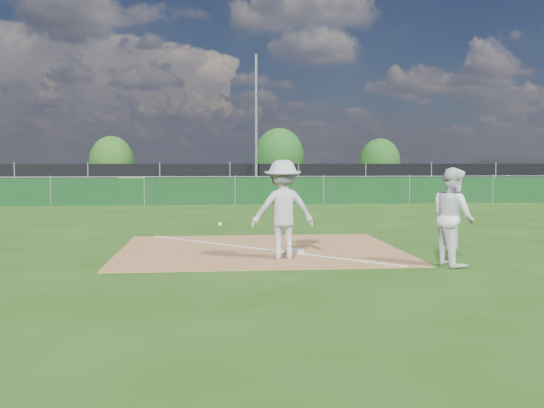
{
  "coord_description": "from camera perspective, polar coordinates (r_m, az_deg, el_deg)",
  "views": [
    {
      "loc": [
        -1.02,
        -12.02,
        1.91
      ],
      "look_at": [
        0.27,
        1.0,
        1.0
      ],
      "focal_mm": 40.0,
      "sensor_mm": 36.0,
      "label": 1
    }
  ],
  "objects": [
    {
      "name": "ground",
      "position": [
        22.12,
        -2.98,
        -0.97
      ],
      "size": [
        90.0,
        90.0,
        0.0
      ],
      "primitive_type": "plane",
      "color": "#1F460F",
      "rests_on": "ground"
    },
    {
      "name": "infield_dirt",
      "position": [
        13.19,
        -1.15,
        -4.3
      ],
      "size": [
        6.0,
        5.0,
        0.02
      ],
      "primitive_type": "cube",
      "color": "#96663C",
      "rests_on": "ground"
    },
    {
      "name": "foul_line",
      "position": [
        13.19,
        -1.15,
        -4.24
      ],
      "size": [
        5.01,
        5.01,
        0.01
      ],
      "primitive_type": "cube",
      "rotation": [
        0.0,
        0.0,
        0.79
      ],
      "color": "white",
      "rests_on": "infield_dirt"
    },
    {
      "name": "green_fence",
      "position": [
        27.07,
        -3.48,
        1.21
      ],
      "size": [
        44.0,
        0.05,
        1.2
      ],
      "primitive_type": "cube",
      "color": "#0E3415",
      "rests_on": "ground"
    },
    {
      "name": "dirt_mound",
      "position": [
        30.8,
        -13.07,
        1.42
      ],
      "size": [
        3.38,
        2.6,
        1.17
      ],
      "primitive_type": "ellipsoid",
      "color": "#988149",
      "rests_on": "ground"
    },
    {
      "name": "black_fence",
      "position": [
        35.04,
        -3.98,
        2.33
      ],
      "size": [
        46.0,
        0.04,
        1.8
      ],
      "primitive_type": "cube",
      "color": "black",
      "rests_on": "ground"
    },
    {
      "name": "parking_lot",
      "position": [
        40.07,
        -4.18,
        1.26
      ],
      "size": [
        46.0,
        9.0,
        0.01
      ],
      "primitive_type": "cube",
      "color": "black",
      "rests_on": "ground"
    },
    {
      "name": "light_pole",
      "position": [
        34.87,
        -1.5,
        7.43
      ],
      "size": [
        0.16,
        0.16,
        8.0
      ],
      "primitive_type": "cylinder",
      "color": "slate",
      "rests_on": "ground"
    },
    {
      "name": "first_base",
      "position": [
        12.62,
        2.2,
        -4.47
      ],
      "size": [
        0.38,
        0.38,
        0.07
      ],
      "primitive_type": "cube",
      "rotation": [
        0.0,
        0.0,
        -0.08
      ],
      "color": "silver",
      "rests_on": "infield_dirt"
    },
    {
      "name": "play_at_first",
      "position": [
        11.82,
        1.02,
        -0.52
      ],
      "size": [
        1.92,
        0.82,
        1.93
      ],
      "color": "silver",
      "rests_on": "infield_dirt"
    },
    {
      "name": "runner",
      "position": [
        11.61,
        16.66,
        -1.16
      ],
      "size": [
        0.81,
        0.97,
        1.81
      ],
      "primitive_type": "imported",
      "rotation": [
        0.0,
        0.0,
        1.72
      ],
      "color": "white",
      "rests_on": "ground"
    },
    {
      "name": "car_left",
      "position": [
        40.32,
        -12.25,
        2.15
      ],
      "size": [
        4.11,
        2.22,
        1.33
      ],
      "primitive_type": "imported",
      "rotation": [
        0.0,
        0.0,
        1.74
      ],
      "color": "#9FA2A7",
      "rests_on": "parking_lot"
    },
    {
      "name": "car_mid",
      "position": [
        39.09,
        -4.74,
        2.25
      ],
      "size": [
        4.57,
        2.18,
        1.44
      ],
      "primitive_type": "imported",
      "rotation": [
        0.0,
        0.0,
        1.72
      ],
      "color": "black",
      "rests_on": "parking_lot"
    },
    {
      "name": "car_right",
      "position": [
        40.67,
        4.55,
        2.33
      ],
      "size": [
        5.28,
        2.88,
        1.45
      ],
      "primitive_type": "imported",
      "rotation": [
        0.0,
        0.0,
        1.39
      ],
      "color": "black",
      "rests_on": "parking_lot"
    },
    {
      "name": "tree_left",
      "position": [
        45.82,
        -14.86,
        3.91
      ],
      "size": [
        3.2,
        3.2,
        3.79
      ],
      "color": "#382316",
      "rests_on": "ground"
    },
    {
      "name": "tree_mid",
      "position": [
        46.03,
        0.67,
        4.48
      ],
      "size": [
        3.77,
        3.77,
        4.47
      ],
      "color": "#382316",
      "rests_on": "ground"
    },
    {
      "name": "tree_right",
      "position": [
        48.06,
        10.11,
        3.95
      ],
      "size": [
        3.15,
        3.15,
        3.74
      ],
      "color": "#382316",
      "rests_on": "ground"
    }
  ]
}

